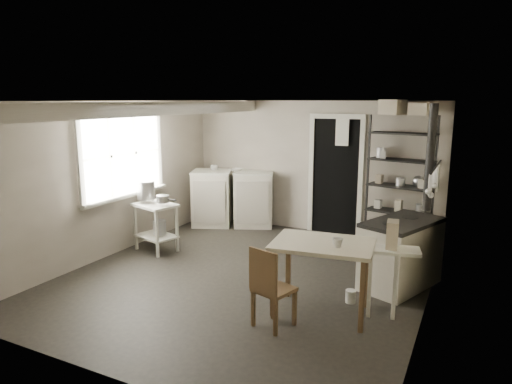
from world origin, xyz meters
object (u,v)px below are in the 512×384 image
at_px(stockpot, 146,190).
at_px(stove, 401,253).
at_px(base_cabinets, 233,201).
at_px(shelf_rack, 400,187).
at_px(prep_table, 156,226).
at_px(chair, 274,282).
at_px(work_table, 322,280).
at_px(flour_sack, 383,235).

height_order(stockpot, stove, stockpot).
relative_size(base_cabinets, shelf_rack, 0.75).
height_order(prep_table, chair, chair).
distance_m(base_cabinets, stove, 3.65).
bearing_deg(stockpot, base_cabinets, 74.08).
xyz_separation_m(work_table, flour_sack, (0.17, 2.50, -0.14)).
bearing_deg(chair, prep_table, 168.52).
xyz_separation_m(stockpot, base_cabinets, (0.52, 1.82, -0.48)).
bearing_deg(work_table, chair, -124.73).
bearing_deg(flour_sack, shelf_rack, 65.73).
relative_size(prep_table, shelf_rack, 0.36).
distance_m(work_table, chair, 0.62).
xyz_separation_m(base_cabinets, chair, (2.29, -3.23, 0.02)).
xyz_separation_m(base_cabinets, shelf_rack, (2.97, 0.12, 0.49)).
xyz_separation_m(shelf_rack, chair, (-0.68, -3.36, -0.46)).
distance_m(prep_table, stockpot, 0.57).
bearing_deg(work_table, base_cabinets, 134.05).
relative_size(stockpot, stove, 0.27).
bearing_deg(flour_sack, stove, -70.41).
distance_m(prep_table, stove, 3.64).
xyz_separation_m(prep_table, chair, (2.63, -1.40, 0.08)).
relative_size(prep_table, flour_sack, 1.53).
bearing_deg(stockpot, chair, -26.68).
bearing_deg(base_cabinets, stockpot, -128.72).
relative_size(prep_table, chair, 0.86).
bearing_deg(flour_sack, chair, -99.83).
xyz_separation_m(stockpot, shelf_rack, (3.49, 1.95, 0.01)).
height_order(chair, flour_sack, chair).
bearing_deg(flour_sack, prep_table, -152.99).
xyz_separation_m(prep_table, base_cabinets, (0.34, 1.83, 0.06)).
bearing_deg(prep_table, stockpot, 175.40).
bearing_deg(stockpot, stove, 3.60).
bearing_deg(chair, flour_sack, 96.65).
xyz_separation_m(shelf_rack, work_table, (-0.33, -2.85, -0.57)).
distance_m(stove, chair, 1.93).
distance_m(stove, flour_sack, 1.45).
relative_size(stockpot, chair, 0.34).
height_order(prep_table, stove, stove).
height_order(work_table, chair, chair).
relative_size(stove, work_table, 1.02).
distance_m(base_cabinets, shelf_rack, 3.01).
distance_m(base_cabinets, chair, 3.96).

